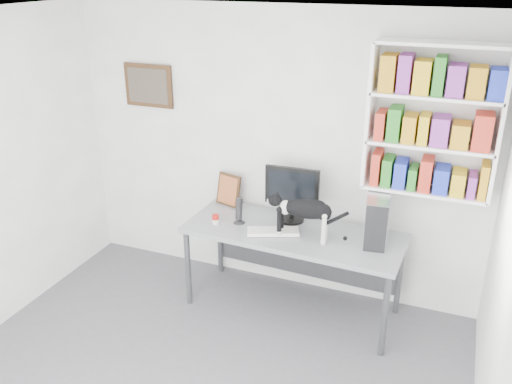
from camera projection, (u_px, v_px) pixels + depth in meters
room at (165, 249)px, 3.40m from camera, size 4.01×4.01×2.70m
bookshelf at (433, 121)px, 4.31m from camera, size 1.03×0.28×1.24m
wall_art at (149, 86)px, 5.31m from camera, size 0.52×0.04×0.42m
desk at (292, 270)px, 4.97m from camera, size 1.97×0.84×0.81m
monitor at (292, 194)px, 4.92m from camera, size 0.51×0.26×0.53m
keyboard at (273, 231)px, 4.77m from camera, size 0.49×0.33×0.03m
pc_tower at (377, 219)px, 4.57m from camera, size 0.24×0.44×0.42m
speaker at (239, 210)px, 4.92m from camera, size 0.12×0.12×0.25m
leaning_print at (228, 189)px, 5.29m from camera, size 0.28×0.17×0.32m
soup_can at (216, 219)px, 4.93m from camera, size 0.07×0.07×0.09m
cat at (304, 219)px, 4.60m from camera, size 0.64×0.21×0.39m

